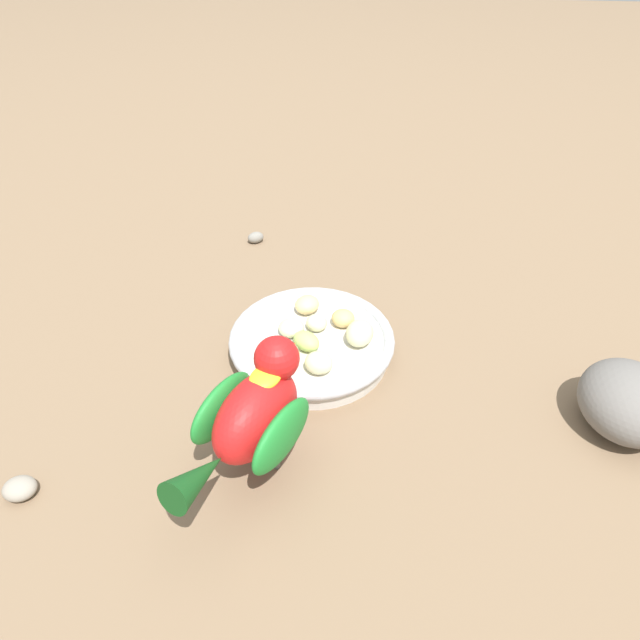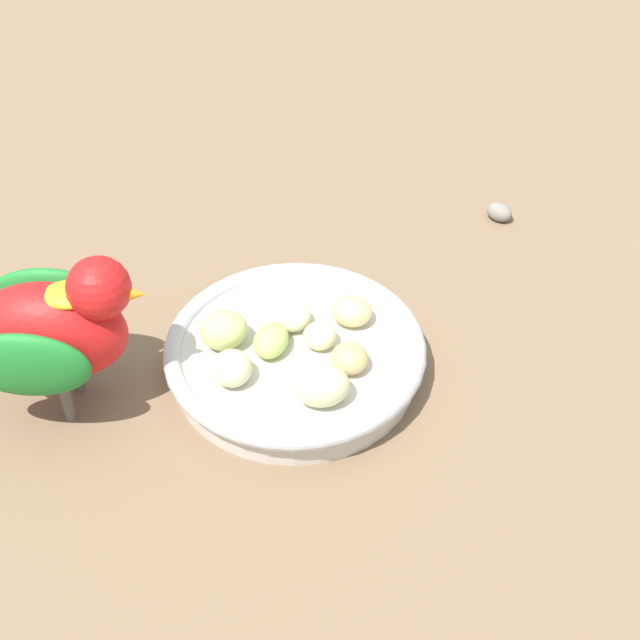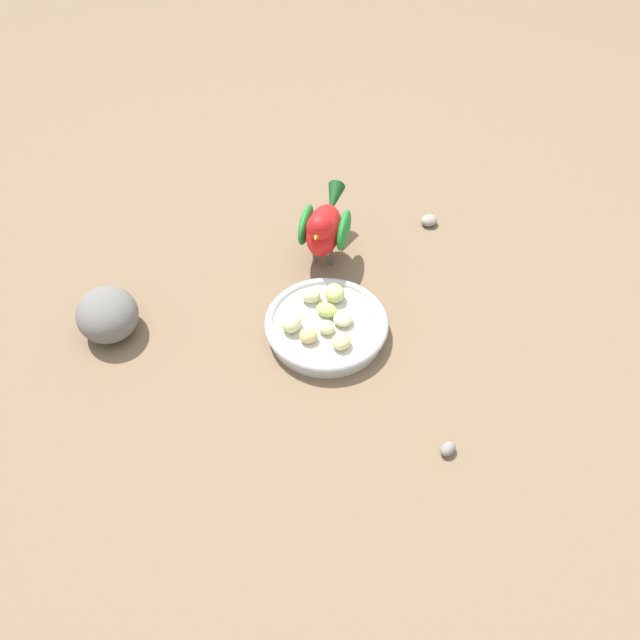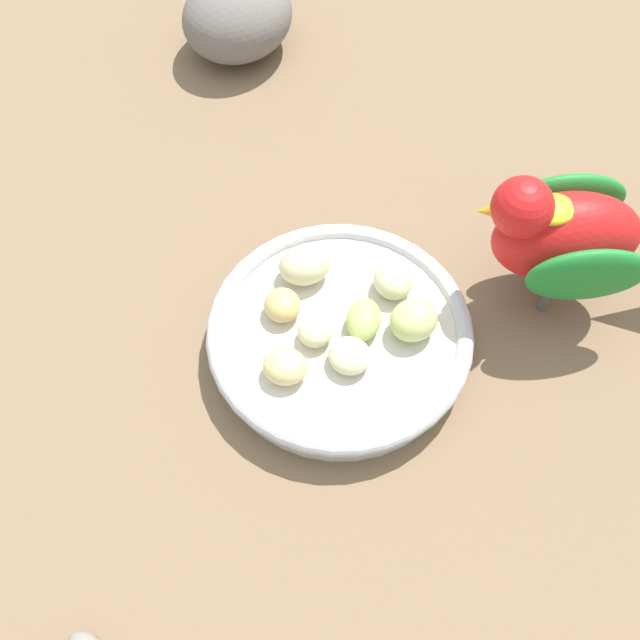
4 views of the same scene
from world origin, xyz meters
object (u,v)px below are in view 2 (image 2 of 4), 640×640
apple_piece_0 (271,340)px  apple_piece_7 (224,330)px  apple_piece_1 (291,316)px  apple_piece_4 (322,386)px  apple_piece_3 (232,368)px  apple_piece_2 (324,335)px  apple_piece_6 (350,358)px  apple_piece_5 (352,311)px  feeding_bowl (295,355)px  pebble_0 (499,212)px  parrot (44,326)px

apple_piece_0 → apple_piece_7: (0.02, 0.03, 0.00)m
apple_piece_0 → apple_piece_1: size_ratio=1.12×
apple_piece_4 → apple_piece_7: same height
apple_piece_1 → apple_piece_3: bearing=122.2°
apple_piece_0 → apple_piece_4: size_ratio=0.88×
apple_piece_2 → apple_piece_6: size_ratio=0.90×
apple_piece_4 → apple_piece_5: (0.07, -0.05, -0.00)m
apple_piece_2 → apple_piece_7: apple_piece_7 is taller
apple_piece_0 → apple_piece_6: bearing=-131.2°
apple_piece_4 → apple_piece_7: size_ratio=1.10×
feeding_bowl → apple_piece_3: bearing=103.7°
apple_piece_0 → pebble_0: size_ratio=1.40×
apple_piece_7 → apple_piece_4: bearing=-151.1°
apple_piece_3 → apple_piece_1: bearing=-57.8°
apple_piece_3 → apple_piece_2: bearing=-83.3°
apple_piece_2 → apple_piece_5: bearing=-63.2°
apple_piece_0 → apple_piece_5: (0.01, -0.07, 0.00)m
apple_piece_5 → apple_piece_2: bearing=116.8°
feeding_bowl → apple_piece_5: size_ratio=6.21×
apple_piece_5 → apple_piece_7: apple_piece_7 is taller
apple_piece_0 → apple_piece_3: (-0.02, 0.04, 0.00)m
parrot → pebble_0: (0.07, -0.42, -0.07)m
apple_piece_0 → parrot: 0.16m
parrot → apple_piece_4: bearing=-3.7°
apple_piece_7 → apple_piece_5: bearing=-98.2°
apple_piece_0 → apple_piece_6: 0.06m
apple_piece_1 → pebble_0: apple_piece_1 is taller
apple_piece_1 → apple_piece_5: bearing=-107.8°
parrot → pebble_0: parrot is taller
apple_piece_3 → apple_piece_5: (0.02, -0.10, -0.00)m
apple_piece_2 → pebble_0: bearing=-63.0°
pebble_0 → apple_piece_5: bearing=117.1°
apple_piece_2 → parrot: parrot is taller
apple_piece_6 → parrot: size_ratio=0.16×
parrot → feeding_bowl: bearing=13.1°
apple_piece_3 → pebble_0: size_ratio=1.29×
feeding_bowl → apple_piece_5: 0.06m
apple_piece_0 → apple_piece_6: (-0.04, -0.05, 0.00)m
apple_piece_0 → parrot: bearing=78.0°
apple_piece_0 → apple_piece_2: bearing=-102.8°
feeding_bowl → apple_piece_4: 0.06m
apple_piece_1 → apple_piece_6: bearing=-160.2°
apple_piece_4 → pebble_0: (0.17, -0.25, -0.03)m
apple_piece_7 → apple_piece_3: bearing=169.8°
apple_piece_3 → apple_piece_7: apple_piece_7 is taller
apple_piece_1 → pebble_0: 0.26m
apple_piece_6 → parrot: parrot is taller
apple_piece_2 → apple_piece_7: size_ratio=0.71×
apple_piece_7 → apple_piece_0: bearing=-124.4°
apple_piece_0 → apple_piece_2: (-0.01, -0.04, -0.00)m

